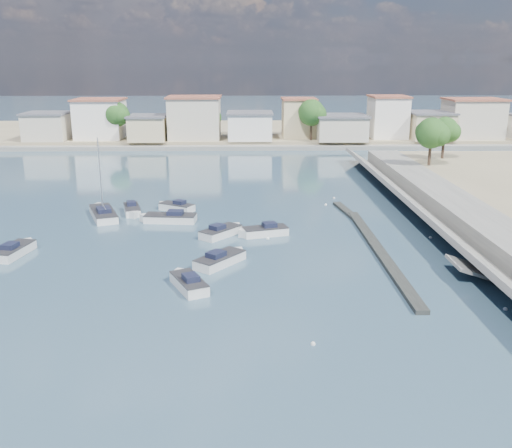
{
  "coord_description": "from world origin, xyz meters",
  "views": [
    {
      "loc": [
        -5.08,
        -38.27,
        16.76
      ],
      "look_at": [
        -4.01,
        14.75,
        1.4
      ],
      "focal_mm": 40.0,
      "sensor_mm": 36.0,
      "label": 1
    }
  ],
  "objects": [
    {
      "name": "far_shore_land",
      "position": [
        0.0,
        92.0,
        0.7
      ],
      "size": [
        160.0,
        40.0,
        1.4
      ],
      "primitive_type": "cube",
      "color": "gray",
      "rests_on": "ground"
    },
    {
      "name": "motorboat_e",
      "position": [
        -25.57,
        10.23,
        0.38
      ],
      "size": [
        2.67,
        5.22,
        1.48
      ],
      "color": "silver",
      "rests_on": "ground"
    },
    {
      "name": "seawall_walkway",
      "position": [
        18.5,
        13.0,
        0.9
      ],
      "size": [
        5.0,
        90.0,
        1.8
      ],
      "primitive_type": "cube",
      "color": "slate",
      "rests_on": "ground"
    },
    {
      "name": "motorboat_d",
      "position": [
        -3.32,
        15.52,
        0.38
      ],
      "size": [
        5.02,
        2.94,
        1.48
      ],
      "color": "silver",
      "rests_on": "ground"
    },
    {
      "name": "far_town",
      "position": [
        10.71,
        76.92,
        4.93
      ],
      "size": [
        113.01,
        12.8,
        8.35
      ],
      "color": "beige",
      "rests_on": "far_shore_land"
    },
    {
      "name": "motorboat_c",
      "position": [
        -13.34,
        20.6,
        0.38
      ],
      "size": [
        6.15,
        2.63,
        1.48
      ],
      "color": "silver",
      "rests_on": "ground"
    },
    {
      "name": "far_shore_quay",
      "position": [
        0.0,
        71.0,
        0.4
      ],
      "size": [
        160.0,
        2.5,
        0.8
      ],
      "primitive_type": "cube",
      "color": "slate",
      "rests_on": "ground"
    },
    {
      "name": "motorboat_f",
      "position": [
        -13.09,
        25.45,
        0.38
      ],
      "size": [
        4.35,
        3.49,
        1.48
      ],
      "color": "silver",
      "rests_on": "ground"
    },
    {
      "name": "motorboat_b",
      "position": [
        -7.31,
        15.55,
        0.38
      ],
      "size": [
        4.29,
        4.6,
        1.48
      ],
      "color": "silver",
      "rests_on": "ground"
    },
    {
      "name": "ground",
      "position": [
        0.0,
        40.0,
        0.0
      ],
      "size": [
        400.0,
        400.0,
        0.0
      ],
      "primitive_type": "plane",
      "color": "#334F66",
      "rests_on": "ground"
    },
    {
      "name": "sailboat",
      "position": [
        -20.77,
        22.8,
        0.41
      ],
      "size": [
        4.55,
        7.31,
        9.0
      ],
      "color": "silver",
      "rests_on": "ground"
    },
    {
      "name": "breakwater",
      "position": [
        6.9,
        12.69,
        0.17
      ],
      "size": [
        2.0,
        31.02,
        0.35
      ],
      "color": "black",
      "rests_on": "ground"
    },
    {
      "name": "shore_trees",
      "position": [
        8.34,
        68.11,
        6.22
      ],
      "size": [
        74.56,
        38.32,
        7.92
      ],
      "color": "#38281E",
      "rests_on": "ground"
    },
    {
      "name": "motorboat_g",
      "position": [
        -17.78,
        24.05,
        0.38
      ],
      "size": [
        2.69,
        4.8,
        1.48
      ],
      "color": "silver",
      "rests_on": "ground"
    },
    {
      "name": "motorboat_h",
      "position": [
        -7.06,
        7.5,
        0.38
      ],
      "size": [
        4.5,
        4.99,
        1.48
      ],
      "color": "silver",
      "rests_on": "ground"
    },
    {
      "name": "motorboat_a",
      "position": [
        -9.45,
        2.24,
        0.38
      ],
      "size": [
        3.39,
        4.76,
        1.48
      ],
      "color": "silver",
      "rests_on": "ground"
    },
    {
      "name": "mooring_buoys",
      "position": [
        5.47,
        12.95,
        0.05
      ],
      "size": [
        16.18,
        38.17,
        0.31
      ],
      "color": "white",
      "rests_on": "ground"
    }
  ]
}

